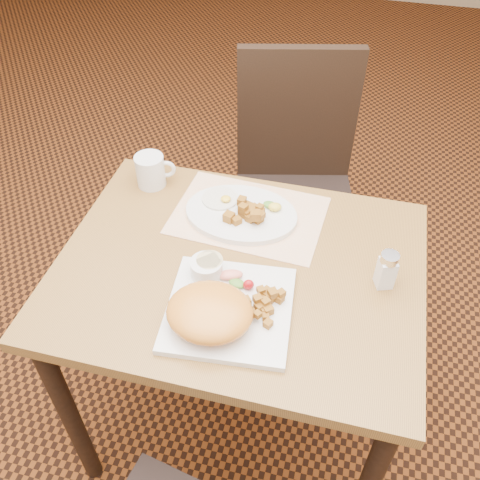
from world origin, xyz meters
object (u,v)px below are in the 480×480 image
object	(u,v)px
chair_far	(295,176)
plate_oval	(241,214)
plate_square	(229,309)
table	(239,294)
coffee_mug	(151,171)
salt_shaker	(387,269)

from	to	relation	value
chair_far	plate_oval	distance (m)	0.54
chair_far	plate_square	size ratio (longest dim) A/B	3.46
table	plate_oval	distance (m)	0.22
coffee_mug	plate_oval	bearing A→B (deg)	-15.24
table	plate_square	xyz separation A→B (m)	(0.01, -0.14, 0.12)
plate_square	plate_oval	xyz separation A→B (m)	(-0.05, 0.32, 0.00)
salt_shaker	plate_oval	bearing A→B (deg)	158.69
plate_square	plate_oval	size ratio (longest dim) A/B	0.92
chair_far	salt_shaker	world-z (taller)	chair_far
chair_far	plate_oval	xyz separation A→B (m)	(-0.08, -0.49, 0.22)
chair_far	plate_oval	world-z (taller)	chair_far
table	plate_oval	size ratio (longest dim) A/B	2.96
plate_oval	salt_shaker	size ratio (longest dim) A/B	3.05
plate_square	salt_shaker	distance (m)	0.38
chair_far	plate_square	distance (m)	0.84
coffee_mug	chair_far	bearing A→B (deg)	48.68
chair_far	salt_shaker	bearing A→B (deg)	102.45
plate_square	plate_oval	world-z (taller)	plate_oval
plate_oval	coffee_mug	xyz separation A→B (m)	(-0.28, 0.08, 0.04)
table	plate_square	world-z (taller)	plate_square
plate_square	coffee_mug	xyz separation A→B (m)	(-0.34, 0.40, 0.04)
salt_shaker	plate_square	bearing A→B (deg)	-153.00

